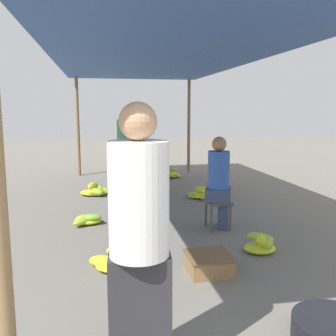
{
  "coord_description": "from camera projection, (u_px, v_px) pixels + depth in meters",
  "views": [
    {
      "loc": [
        -0.96,
        -1.58,
        1.66
      ],
      "look_at": [
        0.0,
        3.49,
        0.86
      ],
      "focal_mm": 40.0,
      "sensor_mm": 36.0,
      "label": 1
    }
  ],
  "objects": [
    {
      "name": "crate_near",
      "position": [
        209.0,
        263.0,
        3.86
      ],
      "size": [
        0.45,
        0.45,
        0.19
      ],
      "color": "olive",
      "rests_on": "ground"
    },
    {
      "name": "shopper_walking_far",
      "position": [
        140.0,
        146.0,
        8.46
      ],
      "size": [
        0.38,
        0.38,
        1.63
      ],
      "color": "#4C4238",
      "rests_on": "ground"
    },
    {
      "name": "vendor_seated",
      "position": [
        219.0,
        181.0,
        5.21
      ],
      "size": [
        0.44,
        0.44,
        1.3
      ],
      "color": "#384766",
      "rests_on": "ground"
    },
    {
      "name": "banana_pile_left_1",
      "position": [
        87.0,
        220.0,
        5.48
      ],
      "size": [
        0.45,
        0.47,
        0.17
      ],
      "color": "#85B934",
      "rests_on": "ground"
    },
    {
      "name": "vendor_foreground",
      "position": [
        139.0,
        240.0,
        2.25
      ],
      "size": [
        0.4,
        0.39,
        1.71
      ],
      "color": "#2D2D33",
      "rests_on": "ground"
    },
    {
      "name": "banana_pile_left_2",
      "position": [
        95.0,
        191.0,
        7.36
      ],
      "size": [
        0.57,
        0.59,
        0.26
      ],
      "color": "#AAC82E",
      "rests_on": "ground"
    },
    {
      "name": "shopper_walking_mid",
      "position": [
        126.0,
        147.0,
        7.98
      ],
      "size": [
        0.44,
        0.44,
        1.68
      ],
      "color": "#4C4238",
      "rests_on": "ground"
    },
    {
      "name": "canopy_post_back_right",
      "position": [
        189.0,
        126.0,
        9.93
      ],
      "size": [
        0.08,
        0.08,
        2.46
      ],
      "primitive_type": "cylinder",
      "color": "olive",
      "rests_on": "ground"
    },
    {
      "name": "basin_black",
      "position": [
        336.0,
        331.0,
        2.69
      ],
      "size": [
        0.62,
        0.62,
        0.17
      ],
      "color": "black",
      "rests_on": "ground"
    },
    {
      "name": "canopy_tarp",
      "position": [
        159.0,
        56.0,
        5.68
      ],
      "size": [
        3.27,
        8.22,
        0.04
      ],
      "primitive_type": "cube",
      "color": "#33569E",
      "rests_on": "canopy_post_front_left"
    },
    {
      "name": "banana_pile_right_1",
      "position": [
        203.0,
        194.0,
        7.13
      ],
      "size": [
        0.65,
        0.63,
        0.22
      ],
      "color": "#B8CE2B",
      "rests_on": "ground"
    },
    {
      "name": "banana_pile_left_0",
      "position": [
        116.0,
        260.0,
        3.97
      ],
      "size": [
        0.58,
        0.44,
        0.24
      ],
      "color": "yellow",
      "rests_on": "ground"
    },
    {
      "name": "banana_pile_right_0",
      "position": [
        261.0,
        244.0,
        4.42
      ],
      "size": [
        0.39,
        0.42,
        0.21
      ],
      "color": "#C8D428",
      "rests_on": "ground"
    },
    {
      "name": "banana_pile_right_2",
      "position": [
        172.0,
        174.0,
        9.27
      ],
      "size": [
        0.47,
        0.47,
        0.25
      ],
      "color": "#C0D12A",
      "rests_on": "ground"
    },
    {
      "name": "canopy_post_back_left",
      "position": [
        78.0,
        127.0,
        9.4
      ],
      "size": [
        0.08,
        0.08,
        2.46
      ],
      "primitive_type": "cylinder",
      "color": "olive",
      "rests_on": "ground"
    },
    {
      "name": "stool",
      "position": [
        218.0,
        206.0,
        5.25
      ],
      "size": [
        0.34,
        0.34,
        0.4
      ],
      "color": "#4C4C4C",
      "rests_on": "ground"
    }
  ]
}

